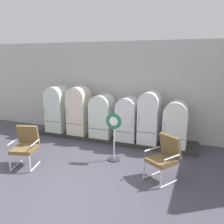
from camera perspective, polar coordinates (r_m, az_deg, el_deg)
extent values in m
cube|color=#43404C|center=(5.46, -12.14, -16.97)|extent=(12.00, 10.00, 0.05)
cube|color=beige|center=(8.09, 1.70, 5.49)|extent=(11.76, 0.12, 3.21)
cube|color=#47443F|center=(8.02, 1.75, 14.41)|extent=(11.76, 0.07, 0.06)
cube|color=#2C2D29|center=(7.88, 0.05, -6.31)|extent=(5.46, 0.95, 0.12)
cube|color=silver|center=(8.53, -13.16, -0.29)|extent=(0.66, 0.66, 1.26)
cylinder|color=silver|center=(8.41, -13.39, 3.89)|extent=(0.66, 0.64, 0.66)
cube|color=#383838|center=(8.32, -14.37, -2.31)|extent=(0.61, 0.01, 0.01)
cylinder|color=silver|center=(8.38, -16.06, 0.36)|extent=(0.02, 0.02, 0.28)
cube|color=beige|center=(8.07, -8.04, -0.73)|extent=(0.66, 0.65, 1.29)
cylinder|color=beige|center=(7.94, -8.19, 3.81)|extent=(0.66, 0.64, 0.66)
cube|color=#383838|center=(7.85, -9.16, -2.92)|extent=(0.60, 0.01, 0.01)
cylinder|color=silver|center=(7.88, -10.99, -0.01)|extent=(0.02, 0.02, 0.28)
cube|color=silver|center=(7.74, -2.37, -2.15)|extent=(0.70, 0.69, 1.05)
cylinder|color=silver|center=(7.61, -2.41, 1.67)|extent=(0.70, 0.67, 0.70)
cube|color=#383838|center=(7.49, -3.43, -4.20)|extent=(0.64, 0.01, 0.01)
cylinder|color=silver|center=(7.28, -1.42, -2.11)|extent=(0.02, 0.02, 0.28)
cube|color=white|center=(7.41, 3.77, -2.80)|extent=(0.62, 0.63, 1.06)
cylinder|color=white|center=(7.28, 3.83, 1.23)|extent=(0.62, 0.62, 0.62)
cube|color=#383838|center=(7.18, 2.96, -4.93)|extent=(0.57, 0.01, 0.01)
cylinder|color=silver|center=(7.00, 4.92, -2.70)|extent=(0.02, 0.02, 0.28)
cube|color=white|center=(7.23, 9.07, -2.43)|extent=(0.60, 0.68, 1.29)
cylinder|color=white|center=(7.09, 9.26, 2.58)|extent=(0.60, 0.67, 0.60)
cube|color=#383838|center=(6.98, 8.38, -4.98)|extent=(0.55, 0.01, 0.01)
cylinder|color=silver|center=(6.91, 6.54, -1.76)|extent=(0.02, 0.02, 0.28)
cube|color=white|center=(7.12, 15.17, -4.14)|extent=(0.68, 0.61, 1.01)
cylinder|color=white|center=(6.99, 15.42, -0.17)|extent=(0.68, 0.60, 0.68)
cube|color=#383838|center=(6.89, 14.78, -6.31)|extent=(0.63, 0.01, 0.01)
cylinder|color=silver|center=(6.82, 12.58, -3.70)|extent=(0.02, 0.02, 0.28)
cylinder|color=silver|center=(6.53, -22.34, -12.04)|extent=(0.19, 0.56, 0.04)
cylinder|color=silver|center=(6.24, -23.66, -11.34)|extent=(0.05, 0.05, 0.40)
cylinder|color=silver|center=(6.31, -18.25, -12.56)|extent=(0.19, 0.56, 0.04)
cylinder|color=silver|center=(6.01, -19.43, -11.88)|extent=(0.05, 0.05, 0.40)
cube|color=brown|center=(6.24, -20.66, -8.59)|extent=(0.66, 0.64, 0.09)
cube|color=brown|center=(6.38, -19.79, -5.21)|extent=(0.57, 0.31, 0.51)
cylinder|color=silver|center=(6.31, -23.15, -6.78)|extent=(0.16, 0.46, 0.04)
cylinder|color=silver|center=(6.06, -18.35, -7.20)|extent=(0.16, 0.46, 0.04)
cylinder|color=silver|center=(5.72, 9.77, -14.88)|extent=(0.34, 0.50, 0.04)
cylinder|color=silver|center=(5.46, 7.84, -13.87)|extent=(0.06, 0.06, 0.40)
cylinder|color=silver|center=(5.43, 13.67, -16.71)|extent=(0.34, 0.50, 0.04)
cylinder|color=silver|center=(5.16, 11.80, -15.77)|extent=(0.06, 0.06, 0.40)
cube|color=brown|center=(5.37, 11.88, -11.60)|extent=(0.73, 0.73, 0.09)
cube|color=brown|center=(5.45, 14.02, -7.94)|extent=(0.55, 0.44, 0.51)
cylinder|color=silver|center=(5.48, 9.74, -8.89)|extent=(0.28, 0.41, 0.04)
cylinder|color=silver|center=(5.13, 14.39, -10.72)|extent=(0.28, 0.41, 0.04)
cylinder|color=#2D2D30|center=(6.41, 0.50, -11.50)|extent=(0.32, 0.32, 0.03)
cylinder|color=silver|center=(6.20, 0.51, -6.91)|extent=(0.04, 0.04, 1.06)
cylinder|color=#256A45|center=(6.01, 0.42, -2.23)|extent=(0.42, 0.02, 0.42)
cylinder|color=white|center=(6.00, 0.38, -2.26)|extent=(0.23, 0.00, 0.23)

